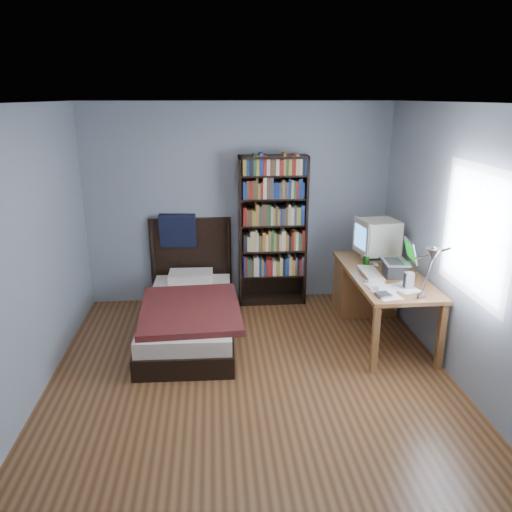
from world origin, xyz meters
name	(u,v)px	position (x,y,z in m)	size (l,w,h in m)	color
room	(255,255)	(0.03, 0.00, 1.25)	(4.20, 4.24, 2.50)	#543018
desk	(370,285)	(1.50, 1.34, 0.42)	(0.75, 1.65, 0.73)	brown
crt_monitor	(377,237)	(1.55, 1.33, 1.00)	(0.47, 0.43, 0.48)	beige
laptop	(397,266)	(1.60, 0.78, 0.84)	(0.34, 0.34, 0.39)	#2D2D30
desk_lamp	(432,259)	(1.49, -0.23, 1.25)	(0.25, 0.54, 0.64)	#99999E
keyboard	(371,273)	(1.34, 0.84, 0.75)	(0.18, 0.46, 0.03)	beige
speaker	(409,280)	(1.59, 0.42, 0.81)	(0.08, 0.08, 0.17)	gray
soda_can	(366,261)	(1.37, 1.13, 0.79)	(0.07, 0.07, 0.12)	#0B3E08
mouse	(376,265)	(1.48, 1.11, 0.75)	(0.06, 0.10, 0.03)	silver
phone_silver	(368,282)	(1.24, 0.61, 0.74)	(0.04, 0.09, 0.02)	silver
phone_grey	(377,289)	(1.26, 0.40, 0.74)	(0.05, 0.09, 0.02)	gray
external_drive	(383,295)	(1.27, 0.23, 0.74)	(0.13, 0.13, 0.03)	gray
bookshelf	(272,231)	(0.41, 1.94, 0.94)	(0.84, 0.30, 1.88)	black
bed	(189,310)	(-0.62, 1.14, 0.26)	(1.08, 2.06, 1.16)	black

